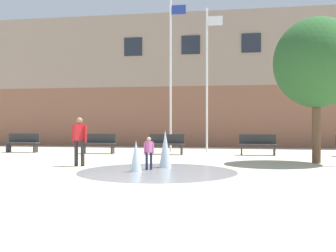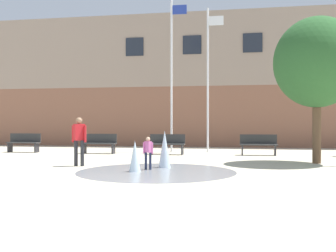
# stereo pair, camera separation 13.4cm
# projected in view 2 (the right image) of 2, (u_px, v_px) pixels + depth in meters

# --- Properties ---
(ground_plane) EXTENTS (100.00, 100.00, 0.00)m
(ground_plane) POSITION_uv_depth(u_px,v_px,m) (101.00, 195.00, 7.59)
(ground_plane) COLOR #BCB299
(library_building) EXTENTS (36.00, 6.05, 8.03)m
(library_building) POSITION_uv_depth(u_px,v_px,m) (197.00, 84.00, 26.16)
(library_building) COLOR brown
(library_building) RESTS_ON ground
(splash_fountain) EXTENTS (4.60, 4.60, 1.18)m
(splash_fountain) POSITION_uv_depth(u_px,v_px,m) (155.00, 159.00, 11.74)
(splash_fountain) COLOR gray
(splash_fountain) RESTS_ON ground
(park_bench_left_of_flagpoles) EXTENTS (1.60, 0.44, 0.91)m
(park_bench_left_of_flagpoles) POSITION_uv_depth(u_px,v_px,m) (24.00, 142.00, 19.00)
(park_bench_left_of_flagpoles) COLOR #28282D
(park_bench_left_of_flagpoles) RESTS_ON ground
(park_bench_center) EXTENTS (1.60, 0.44, 0.91)m
(park_bench_center) POSITION_uv_depth(u_px,v_px,m) (99.00, 143.00, 18.21)
(park_bench_center) COLOR #28282D
(park_bench_center) RESTS_ON ground
(park_bench_under_right_flagpole) EXTENTS (1.60, 0.44, 0.91)m
(park_bench_under_right_flagpole) POSITION_uv_depth(u_px,v_px,m) (167.00, 144.00, 17.62)
(park_bench_under_right_flagpole) COLOR #28282D
(park_bench_under_right_flagpole) RESTS_ON ground
(park_bench_near_trashcan) EXTENTS (1.60, 0.44, 0.91)m
(park_bench_near_trashcan) POSITION_uv_depth(u_px,v_px,m) (258.00, 144.00, 17.18)
(park_bench_near_trashcan) COLOR #28282D
(park_bench_near_trashcan) RESTS_ON ground
(child_running) EXTENTS (0.31, 0.23, 0.99)m
(child_running) POSITION_uv_depth(u_px,v_px,m) (148.00, 151.00, 11.81)
(child_running) COLOR #1E233D
(child_running) RESTS_ON ground
(adult_near_bench) EXTENTS (0.50, 0.38, 1.59)m
(adult_near_bench) POSITION_uv_depth(u_px,v_px,m) (79.00, 138.00, 12.82)
(adult_near_bench) COLOR #28282D
(adult_near_bench) RESTS_ON ground
(flagpole_left) EXTENTS (0.80, 0.10, 7.58)m
(flagpole_left) POSITION_uv_depth(u_px,v_px,m) (172.00, 70.00, 19.22)
(flagpole_left) COLOR silver
(flagpole_left) RESTS_ON ground
(flagpole_right) EXTENTS (0.80, 0.10, 6.96)m
(flagpole_right) POSITION_uv_depth(u_px,v_px,m) (208.00, 75.00, 18.92)
(flagpole_right) COLOR silver
(flagpole_right) RESTS_ON ground
(street_tree_near_building) EXTENTS (2.97, 2.97, 5.11)m
(street_tree_near_building) POSITION_uv_depth(u_px,v_px,m) (317.00, 63.00, 13.68)
(street_tree_near_building) COLOR brown
(street_tree_near_building) RESTS_ON ground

